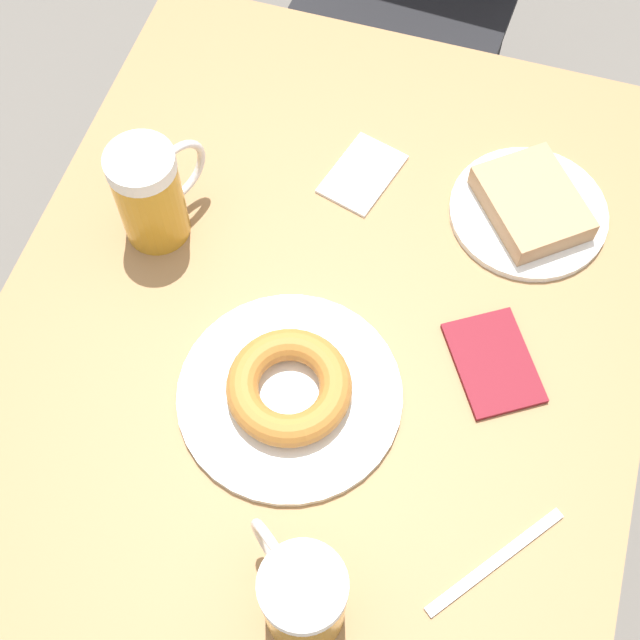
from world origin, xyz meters
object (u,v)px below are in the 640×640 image
napkin_folded (362,174)px  beer_mug_center (302,596)px  plate_with_cake (530,207)px  fork (495,562)px  plate_with_donut (289,391)px  beer_mug_left (151,193)px  passport_near_edge (493,363)px

napkin_folded → beer_mug_center: bearing=-80.7°
plate_with_cake → napkin_folded: plate_with_cake is taller
beer_mug_center → fork: (0.18, 0.10, -0.07)m
plate_with_donut → beer_mug_left: beer_mug_left is taller
plate_with_donut → beer_mug_left: 0.29m
napkin_folded → beer_mug_left: bearing=-145.7°
beer_mug_left → beer_mug_center: size_ratio=1.00×
passport_near_edge → plate_with_cake: bearing=90.1°
fork → passport_near_edge: passport_near_edge is taller
beer_mug_center → napkin_folded: bearing=99.3°
plate_with_cake → beer_mug_center: beer_mug_center is taller
beer_mug_left → fork: 0.58m
plate_with_cake → napkin_folded: (-0.22, -0.00, -0.01)m
plate_with_donut → beer_mug_center: (0.09, -0.22, 0.06)m
fork → plate_with_cake: bearing=96.3°
beer_mug_center → fork: 0.22m
napkin_folded → passport_near_edge: bearing=-44.8°
napkin_folded → passport_near_edge: size_ratio=0.84×
beer_mug_left → beer_mug_center: bearing=-51.6°
beer_mug_left → passport_near_edge: size_ratio=0.94×
passport_near_edge → beer_mug_left: bearing=171.5°
plate_with_donut → fork: plate_with_donut is taller
beer_mug_left → beer_mug_center: (0.31, -0.40, 0.00)m
beer_mug_left → beer_mug_center: 0.51m
fork → plate_with_donut: bearing=156.2°
plate_with_cake → beer_mug_left: size_ratio=1.40×
beer_mug_left → passport_near_edge: beer_mug_left is taller
napkin_folded → plate_with_cake: bearing=0.4°
passport_near_edge → beer_mug_center: bearing=-111.6°
plate_with_cake → fork: 0.45m
plate_with_cake → passport_near_edge: size_ratio=1.32×
beer_mug_center → fork: beer_mug_center is taller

